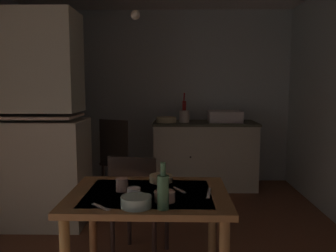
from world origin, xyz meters
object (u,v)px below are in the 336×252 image
(hand_pump, at_px, (184,109))
(chair_far_side, at_px, (138,203))
(dining_table, at_px, (149,210))
(mug_dark, at_px, (134,193))
(hutch_cabinet, at_px, (29,127))
(mixing_bowl_counter, at_px, (166,120))
(glass_bottle, at_px, (163,191))
(chair_by_counter, at_px, (119,158))
(serving_bowl_wide, at_px, (165,196))
(sink_basin, at_px, (225,116))

(hand_pump, height_order, chair_far_side, hand_pump)
(dining_table, relative_size, mug_dark, 12.56)
(dining_table, bearing_deg, chair_far_side, 102.07)
(hand_pump, bearing_deg, chair_far_side, -101.50)
(hutch_cabinet, distance_m, mixing_bowl_counter, 1.82)
(hand_pump, xyz_separation_m, chair_far_side, (-0.43, -2.09, -0.59))
(dining_table, distance_m, glass_bottle, 0.37)
(dining_table, distance_m, chair_far_side, 0.64)
(hutch_cabinet, distance_m, mug_dark, 1.91)
(chair_by_counter, bearing_deg, serving_bowl_wide, -74.97)
(sink_basin, height_order, dining_table, sink_basin)
(hutch_cabinet, xyz_separation_m, chair_by_counter, (0.76, 0.76, -0.47))
(mug_dark, bearing_deg, serving_bowl_wide, -12.78)
(mixing_bowl_counter, distance_m, chair_far_side, 2.05)
(chair_by_counter, xyz_separation_m, mug_dark, (0.43, -2.24, 0.27))
(mixing_bowl_counter, height_order, glass_bottle, glass_bottle)
(sink_basin, xyz_separation_m, dining_table, (-0.84, -2.65, -0.34))
(chair_by_counter, bearing_deg, mixing_bowl_counter, 40.39)
(mug_dark, bearing_deg, chair_by_counter, 100.95)
(hutch_cabinet, relative_size, chair_by_counter, 2.13)
(hutch_cabinet, xyz_separation_m, glass_bottle, (1.37, -1.64, -0.13))
(hand_pump, distance_m, glass_bottle, 2.99)
(hutch_cabinet, xyz_separation_m, serving_bowl_wide, (1.38, -1.52, -0.21))
(dining_table, height_order, chair_far_side, chair_far_side)
(glass_bottle, bearing_deg, dining_table, 108.87)
(hutch_cabinet, relative_size, glass_bottle, 8.31)
(hand_pump, relative_size, mixing_bowl_counter, 1.46)
(mug_dark, distance_m, glass_bottle, 0.25)
(hutch_cabinet, bearing_deg, serving_bowl_wide, -47.76)
(hutch_cabinet, bearing_deg, hand_pump, 40.45)
(sink_basin, xyz_separation_m, mixing_bowl_counter, (-0.78, -0.05, -0.04))
(mug_dark, bearing_deg, hand_pump, 82.47)
(sink_basin, distance_m, chair_by_counter, 1.52)
(sink_basin, xyz_separation_m, glass_bottle, (-0.74, -2.93, -0.12))
(dining_table, distance_m, serving_bowl_wide, 0.24)
(hand_pump, height_order, mixing_bowl_counter, hand_pump)
(mixing_bowl_counter, xyz_separation_m, glass_bottle, (0.04, -2.88, -0.08))
(sink_basin, xyz_separation_m, mug_dark, (-0.91, -2.77, -0.19))
(dining_table, bearing_deg, mug_dark, -122.73)
(mixing_bowl_counter, bearing_deg, mug_dark, -92.74)
(mixing_bowl_counter, xyz_separation_m, serving_bowl_wide, (0.05, -2.76, -0.15))
(serving_bowl_wide, bearing_deg, sink_basin, 75.32)
(serving_bowl_wide, bearing_deg, hand_pump, 86.13)
(hand_pump, bearing_deg, glass_bottle, -93.81)
(hutch_cabinet, xyz_separation_m, mixing_bowl_counter, (1.33, 1.24, -0.05))
(hutch_cabinet, xyz_separation_m, sink_basin, (2.11, 1.29, -0.01))
(hand_pump, height_order, dining_table, hand_pump)
(mug_dark, bearing_deg, dining_table, 57.27)
(hutch_cabinet, relative_size, dining_table, 2.15)
(serving_bowl_wide, bearing_deg, chair_far_side, 106.89)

